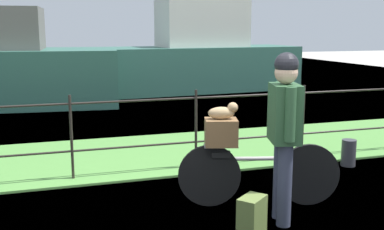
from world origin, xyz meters
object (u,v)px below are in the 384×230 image
object	(u,v)px
mooring_bollard	(349,153)
moored_boat_near	(202,58)
cyclist_person	(284,123)
wooden_crate	(221,132)
bicycle_main	(257,174)
terrier_dog	(224,112)
backpack_on_paving	(252,218)

from	to	relation	value
mooring_bollard	moored_boat_near	xyz separation A→B (m)	(0.71, 8.42, 0.82)
cyclist_person	wooden_crate	bearing A→B (deg)	125.85
bicycle_main	cyclist_person	bearing A→B (deg)	-85.22
wooden_crate	terrier_dog	world-z (taller)	terrier_dog
wooden_crate	cyclist_person	bearing A→B (deg)	-54.15
terrier_dog	backpack_on_paving	size ratio (longest dim) A/B	0.81
wooden_crate	mooring_bollard	size ratio (longest dim) A/B	0.90
cyclist_person	backpack_on_paving	distance (m)	0.96
bicycle_main	mooring_bollard	world-z (taller)	bicycle_main
mooring_bollard	cyclist_person	bearing A→B (deg)	-141.44
wooden_crate	cyclist_person	distance (m)	0.75
wooden_crate	cyclist_person	size ratio (longest dim) A/B	0.20
terrier_dog	mooring_bollard	xyz separation A→B (m)	(2.23, 0.88, -0.85)
terrier_dog	moored_boat_near	world-z (taller)	moored_boat_near
bicycle_main	wooden_crate	size ratio (longest dim) A/B	5.03
terrier_dog	cyclist_person	size ratio (longest dim) A/B	0.19
wooden_crate	mooring_bollard	xyz separation A→B (m)	(2.25, 0.87, -0.63)
wooden_crate	cyclist_person	world-z (taller)	cyclist_person
bicycle_main	terrier_dog	distance (m)	0.78
mooring_bollard	moored_boat_near	size ratio (longest dim) A/B	0.06
terrier_dog	moored_boat_near	size ratio (longest dim) A/B	0.05
terrier_dog	mooring_bollard	distance (m)	2.54
terrier_dog	moored_boat_near	distance (m)	9.75
terrier_dog	backpack_on_paving	bearing A→B (deg)	-93.23
backpack_on_paving	wooden_crate	bearing A→B (deg)	-130.72
cyclist_person	moored_boat_near	size ratio (longest dim) A/B	0.28
moored_boat_near	bicycle_main	bearing A→B (deg)	-105.35
wooden_crate	moored_boat_near	xyz separation A→B (m)	(2.96, 9.29, 0.18)
bicycle_main	terrier_dog	bearing A→B (deg)	164.23
bicycle_main	moored_boat_near	distance (m)	9.76
backpack_on_paving	moored_boat_near	distance (m)	10.61
cyclist_person	backpack_on_paving	world-z (taller)	cyclist_person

